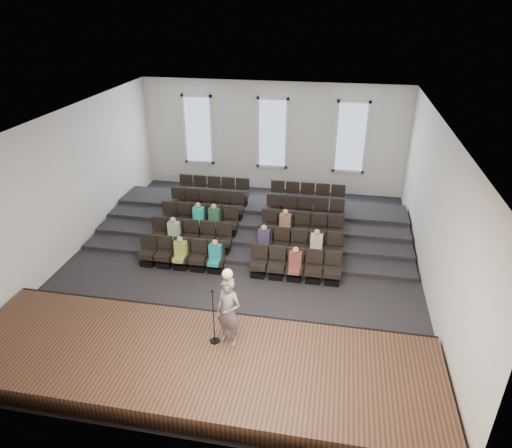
{
  "coord_description": "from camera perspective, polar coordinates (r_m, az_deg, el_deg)",
  "views": [
    {
      "loc": [
        2.98,
        -13.11,
        8.32
      ],
      "look_at": [
        0.45,
        0.5,
        1.34
      ],
      "focal_mm": 32.0,
      "sensor_mm": 36.0,
      "label": 1
    }
  ],
  "objects": [
    {
      "name": "stage_lip",
      "position": [
        13.02,
        -5.13,
        -11.67
      ],
      "size": [
        11.8,
        0.06,
        0.52
      ],
      "primitive_type": "cube",
      "color": "black",
      "rests_on": "ground"
    },
    {
      "name": "ceiling",
      "position": [
        13.84,
        -2.25,
        12.9
      ],
      "size": [
        12.0,
        14.0,
        0.02
      ],
      "primitive_type": "cube",
      "color": "white",
      "rests_on": "ground"
    },
    {
      "name": "speaker",
      "position": [
        11.31,
        -3.44,
        -10.88
      ],
      "size": [
        0.79,
        0.66,
        1.85
      ],
      "primitive_type": "imported",
      "rotation": [
        0.0,
        0.0,
        -0.37
      ],
      "color": "#64615E",
      "rests_on": "stage"
    },
    {
      "name": "windows",
      "position": [
        21.05,
        2.06,
        11.24
      ],
      "size": [
        8.44,
        0.1,
        3.24
      ],
      "color": "white",
      "rests_on": "wall_back"
    },
    {
      "name": "wall_right",
      "position": [
        14.66,
        21.57,
        1.38
      ],
      "size": [
        0.04,
        14.0,
        5.0
      ],
      "primitive_type": "cube",
      "color": "silver",
      "rests_on": "ground"
    },
    {
      "name": "audience",
      "position": [
        15.82,
        -2.38,
        -1.54
      ],
      "size": [
        5.45,
        2.64,
        1.1
      ],
      "color": "#8CA642",
      "rests_on": "seating_rows"
    },
    {
      "name": "wall_back",
      "position": [
        21.16,
        2.08,
        10.77
      ],
      "size": [
        12.0,
        0.04,
        5.0
      ],
      "primitive_type": "cube",
      "color": "silver",
      "rests_on": "ground"
    },
    {
      "name": "stage",
      "position": [
        11.75,
        -7.48,
        -16.9
      ],
      "size": [
        11.8,
        3.6,
        0.5
      ],
      "primitive_type": "cube",
      "color": "#503522",
      "rests_on": "ground"
    },
    {
      "name": "wall_front",
      "position": [
        8.93,
        -12.12,
        -14.64
      ],
      "size": [
        12.0,
        0.04,
        5.0
      ],
      "primitive_type": "cube",
      "color": "silver",
      "rests_on": "ground"
    },
    {
      "name": "wall_left",
      "position": [
        16.93,
        -22.46,
        4.55
      ],
      "size": [
        0.04,
        14.0,
        5.0
      ],
      "primitive_type": "cube",
      "color": "silver",
      "rests_on": "ground"
    },
    {
      "name": "seating_rows",
      "position": [
        16.79,
        -0.85,
        -0.32
      ],
      "size": [
        6.8,
        4.7,
        1.67
      ],
      "color": "black",
      "rests_on": "ground"
    },
    {
      "name": "mic_stand",
      "position": [
        11.63,
        -5.26,
        -12.65
      ],
      "size": [
        0.26,
        0.26,
        1.55
      ],
      "color": "black",
      "rests_on": "stage"
    },
    {
      "name": "risers",
      "position": [
        18.44,
        0.16,
        0.6
      ],
      "size": [
        11.8,
        4.8,
        0.6
      ],
      "color": "#232325",
      "rests_on": "ground"
    },
    {
      "name": "ground",
      "position": [
        15.81,
        -1.93,
        -5.02
      ],
      "size": [
        14.0,
        14.0,
        0.0
      ],
      "primitive_type": "plane",
      "color": "#232325",
      "rests_on": "ground"
    }
  ]
}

